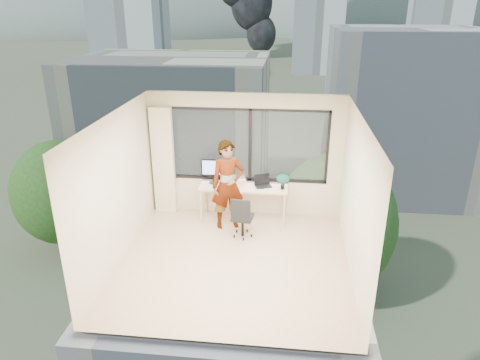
# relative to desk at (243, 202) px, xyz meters

# --- Properties ---
(floor) EXTENTS (4.00, 4.00, 0.01)m
(floor) POSITION_rel_desk_xyz_m (0.00, -1.66, -0.38)
(floor) COLOR #D8BB8D
(floor) RESTS_ON ground
(ceiling) EXTENTS (4.00, 4.00, 0.01)m
(ceiling) POSITION_rel_desk_xyz_m (0.00, -1.66, 2.23)
(ceiling) COLOR white
(ceiling) RESTS_ON ground
(wall_front) EXTENTS (4.00, 0.01, 2.60)m
(wall_front) POSITION_rel_desk_xyz_m (0.00, -3.66, 0.93)
(wall_front) COLOR beige
(wall_front) RESTS_ON ground
(wall_left) EXTENTS (0.01, 4.00, 2.60)m
(wall_left) POSITION_rel_desk_xyz_m (-2.00, -1.66, 0.93)
(wall_left) COLOR beige
(wall_left) RESTS_ON ground
(wall_right) EXTENTS (0.01, 4.00, 2.60)m
(wall_right) POSITION_rel_desk_xyz_m (2.00, -1.66, 0.93)
(wall_right) COLOR beige
(wall_right) RESTS_ON ground
(window_wall) EXTENTS (3.30, 0.16, 1.55)m
(window_wall) POSITION_rel_desk_xyz_m (0.05, 0.34, 1.15)
(window_wall) COLOR black
(window_wall) RESTS_ON ground
(curtain) EXTENTS (0.45, 0.14, 2.30)m
(curtain) POSITION_rel_desk_xyz_m (-1.72, 0.22, 0.77)
(curtain) COLOR #EFE6BB
(curtain) RESTS_ON floor
(desk) EXTENTS (1.80, 0.60, 0.75)m
(desk) POSITION_rel_desk_xyz_m (0.00, 0.00, 0.00)
(desk) COLOR #CDAA8A
(desk) RESTS_ON floor
(chair) EXTENTS (0.49, 0.49, 0.87)m
(chair) POSITION_rel_desk_xyz_m (0.06, -0.74, 0.06)
(chair) COLOR black
(chair) RESTS_ON floor
(person) EXTENTS (0.76, 0.62, 1.81)m
(person) POSITION_rel_desk_xyz_m (-0.28, -0.35, 0.53)
(person) COLOR #2D2D33
(person) RESTS_ON floor
(monitor) EXTENTS (0.53, 0.13, 0.52)m
(monitor) POSITION_rel_desk_xyz_m (-0.63, 0.12, 0.64)
(monitor) COLOR black
(monitor) RESTS_ON desk
(game_console) EXTENTS (0.40, 0.36, 0.08)m
(game_console) POSITION_rel_desk_xyz_m (-0.17, 0.25, 0.42)
(game_console) COLOR white
(game_console) RESTS_ON desk
(laptop) EXTENTS (0.42, 0.43, 0.21)m
(laptop) POSITION_rel_desk_xyz_m (0.40, 0.02, 0.48)
(laptop) COLOR black
(laptop) RESTS_ON desk
(cellphone) EXTENTS (0.13, 0.06, 0.01)m
(cellphone) POSITION_rel_desk_xyz_m (0.36, -0.09, 0.38)
(cellphone) COLOR black
(cellphone) RESTS_ON desk
(pen_cup) EXTENTS (0.09, 0.09, 0.10)m
(pen_cup) POSITION_rel_desk_xyz_m (0.80, -0.07, 0.42)
(pen_cup) COLOR black
(pen_cup) RESTS_ON desk
(handbag) EXTENTS (0.29, 0.17, 0.22)m
(handbag) POSITION_rel_desk_xyz_m (0.80, 0.23, 0.48)
(handbag) COLOR #0D5144
(handbag) RESTS_ON desk
(exterior_ground) EXTENTS (400.00, 400.00, 0.04)m
(exterior_ground) POSITION_rel_desk_xyz_m (0.00, 118.34, -14.38)
(exterior_ground) COLOR #515B3D
(exterior_ground) RESTS_ON ground
(near_bldg_a) EXTENTS (16.00, 12.00, 14.00)m
(near_bldg_a) POSITION_rel_desk_xyz_m (-9.00, 28.34, -7.38)
(near_bldg_a) COLOR beige
(near_bldg_a) RESTS_ON exterior_ground
(near_bldg_b) EXTENTS (14.00, 13.00, 16.00)m
(near_bldg_b) POSITION_rel_desk_xyz_m (12.00, 36.34, -6.38)
(near_bldg_b) COLOR beige
(near_bldg_b) RESTS_ON exterior_ground
(far_tower_a) EXTENTS (14.00, 14.00, 28.00)m
(far_tower_a) POSITION_rel_desk_xyz_m (-35.00, 93.34, -0.38)
(far_tower_a) COLOR silver
(far_tower_a) RESTS_ON exterior_ground
(far_tower_b) EXTENTS (13.00, 13.00, 30.00)m
(far_tower_b) POSITION_rel_desk_xyz_m (8.00, 118.34, 0.62)
(far_tower_b) COLOR silver
(far_tower_b) RESTS_ON exterior_ground
(far_tower_c) EXTENTS (15.00, 15.00, 26.00)m
(far_tower_c) POSITION_rel_desk_xyz_m (45.00, 138.34, -1.38)
(far_tower_c) COLOR silver
(far_tower_c) RESTS_ON exterior_ground
(far_tower_d) EXTENTS (16.00, 14.00, 22.00)m
(far_tower_d) POSITION_rel_desk_xyz_m (-60.00, 148.34, -3.38)
(far_tower_d) COLOR silver
(far_tower_d) RESTS_ON exterior_ground
(hill_a) EXTENTS (288.00, 216.00, 90.00)m
(hill_a) POSITION_rel_desk_xyz_m (-120.00, 318.34, -14.38)
(hill_a) COLOR slate
(hill_a) RESTS_ON exterior_ground
(hill_b) EXTENTS (300.00, 220.00, 96.00)m
(hill_b) POSITION_rel_desk_xyz_m (100.00, 318.34, -14.38)
(hill_b) COLOR slate
(hill_b) RESTS_ON exterior_ground
(tree_a) EXTENTS (7.00, 7.00, 8.00)m
(tree_a) POSITION_rel_desk_xyz_m (-16.00, 20.34, -10.38)
(tree_a) COLOR #264C19
(tree_a) RESTS_ON exterior_ground
(tree_b) EXTENTS (7.60, 7.60, 9.00)m
(tree_b) POSITION_rel_desk_xyz_m (4.00, 16.34, -9.88)
(tree_b) COLOR #264C19
(tree_b) RESTS_ON exterior_ground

